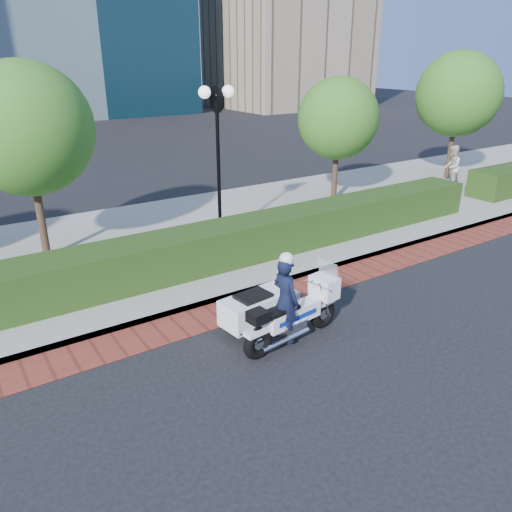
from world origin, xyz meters
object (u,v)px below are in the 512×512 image
tree_d (458,94)px  pedestrian (452,167)px  lamppost (218,140)px  tree_c (338,119)px  tree_b (26,129)px  police_motorcycle (277,307)px

tree_d → pedestrian: bearing=-140.2°
lamppost → tree_c: tree_c is taller
tree_b → tree_c: tree_b is taller
tree_d → pedestrian: size_ratio=3.05×
tree_d → police_motorcycle: 15.39m
tree_c → police_motorcycle: size_ratio=1.85×
tree_b → pedestrian: tree_b is taller
tree_c → tree_d: 6.52m
tree_b → tree_c: 10.01m
lamppost → police_motorcycle: (-1.68, -5.10, -2.31)m
tree_b → police_motorcycle: 7.53m
pedestrian → lamppost: bearing=-29.1°
tree_c → police_motorcycle: bearing=-138.3°
tree_b → police_motorcycle: (2.82, -6.40, -2.79)m
tree_b → tree_d: size_ratio=0.95×
tree_c → police_motorcycle: (-7.18, -6.40, -2.40)m
lamppost → tree_d: tree_d is taller
tree_b → police_motorcycle: size_ratio=2.10×
tree_d → pedestrian: (-1.44, -1.20, -2.61)m
lamppost → pedestrian: 10.74m
tree_b → tree_d: bearing=0.0°
pedestrian → tree_d: bearing=-169.8°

